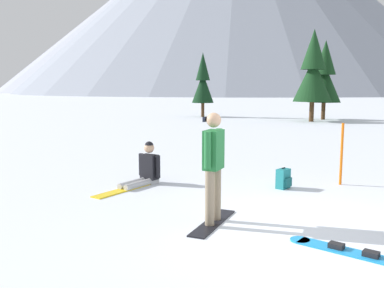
# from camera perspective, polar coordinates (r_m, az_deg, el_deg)

# --- Properties ---
(ground_plane) EXTENTS (800.00, 800.00, 0.00)m
(ground_plane) POSITION_cam_1_polar(r_m,az_deg,el_deg) (6.80, 15.37, -11.65)
(ground_plane) COLOR silver
(snowboarder_foreground) EXTENTS (0.40, 1.52, 1.83)m
(snowboarder_foreground) POSITION_cam_1_polar(r_m,az_deg,el_deg) (6.74, 2.96, -2.94)
(snowboarder_foreground) COLOR black
(snowboarder_foreground) RESTS_ON ground_plane
(snowboarder_midground) EXTENTS (0.91, 1.84, 0.99)m
(snowboarder_midground) POSITION_cam_1_polar(r_m,az_deg,el_deg) (9.64, -6.57, -3.56)
(snowboarder_midground) COLOR #B7B7BC
(snowboarder_midground) RESTS_ON ground_plane
(loose_snowboard_near_right) EXTENTS (1.80, 0.88, 0.09)m
(loose_snowboard_near_right) POSITION_cam_1_polar(r_m,az_deg,el_deg) (6.18, 21.31, -13.72)
(loose_snowboard_near_right) COLOR #1E8CD8
(loose_snowboard_near_right) RESTS_ON ground_plane
(backpack_teal) EXTENTS (0.35, 0.37, 0.47)m
(backpack_teal) POSITION_cam_1_polar(r_m,az_deg,el_deg) (9.46, 12.50, -4.72)
(backpack_teal) COLOR #1E7A7F
(backpack_teal) RESTS_ON ground_plane
(trail_marker_pole) EXTENTS (0.06, 0.06, 1.43)m
(trail_marker_pole) POSITION_cam_1_polar(r_m,az_deg,el_deg) (10.11, 19.90, -1.32)
(trail_marker_pole) COLOR orange
(trail_marker_pole) RESTS_ON ground_plane
(pine_tree_leaning) EXTENTS (2.51, 2.51, 6.01)m
(pine_tree_leaning) POSITION_cam_1_polar(r_m,az_deg,el_deg) (28.60, 16.33, 9.55)
(pine_tree_leaning) COLOR #472D19
(pine_tree_leaning) RESTS_ON ground_plane
(pine_tree_young) EXTENTS (1.68, 1.68, 4.91)m
(pine_tree_young) POSITION_cam_1_polar(r_m,az_deg,el_deg) (32.04, 1.50, 8.54)
(pine_tree_young) COLOR #472D19
(pine_tree_young) RESTS_ON ground_plane
(pine_tree_short) EXTENTS (2.27, 2.27, 5.51)m
(pine_tree_short) POSITION_cam_1_polar(r_m,az_deg,el_deg) (30.66, 17.81, 8.83)
(pine_tree_short) COLOR #472D19
(pine_tree_short) RESTS_ON ground_plane
(peak_east_ridge) EXTENTS (200.16, 200.16, 83.07)m
(peak_east_ridge) POSITION_cam_1_polar(r_m,az_deg,el_deg) (237.57, -0.10, 17.73)
(peak_east_ridge) COLOR #9EA3B2
(peak_east_ridge) RESTS_ON ground_plane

